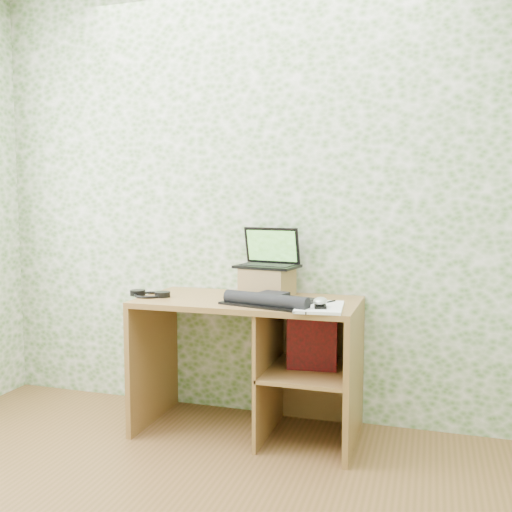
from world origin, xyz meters
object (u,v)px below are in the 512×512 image
(keyboard, at_px, (269,300))
(desk, at_px, (263,347))
(notepad, at_px, (320,307))
(riser, at_px, (267,282))
(laptop, at_px, (269,258))

(keyboard, bearing_deg, desk, 130.77)
(keyboard, height_order, notepad, keyboard)
(riser, distance_m, keyboard, 0.30)
(desk, height_order, laptop, laptop)
(desk, distance_m, riser, 0.37)
(desk, bearing_deg, keyboard, -63.82)
(riser, relative_size, laptop, 0.72)
(keyboard, bearing_deg, notepad, 11.18)
(laptop, bearing_deg, keyboard, -64.85)
(riser, bearing_deg, laptop, 90.00)
(laptop, relative_size, keyboard, 0.70)
(desk, height_order, notepad, notepad)
(notepad, bearing_deg, desk, 147.05)
(riser, height_order, keyboard, riser)
(riser, distance_m, laptop, 0.14)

